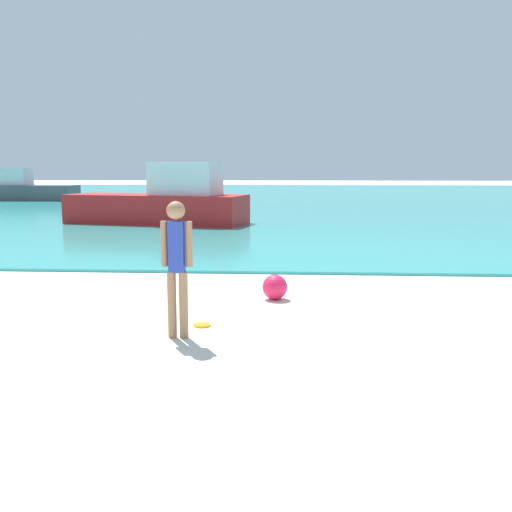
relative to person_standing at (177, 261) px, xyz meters
The scene contains 6 objects.
water 34.27m from the person_standing, 88.03° to the left, with size 160.00×60.00×0.06m, color teal.
person_standing is the anchor object (origin of this frame).
frisbee 1.08m from the person_standing, 68.59° to the left, with size 0.23×0.23×0.03m, color orange.
boat_near 14.16m from the person_standing, 103.43° to the left, with size 6.79×3.46×2.21m.
boat_far 32.22m from the person_standing, 118.32° to the left, with size 5.98×2.15×2.01m.
beach_ball 2.49m from the person_standing, 62.29° to the left, with size 0.39×0.39×0.39m, color #E51E4C.
Camera 1 is at (0.17, 0.59, 2.02)m, focal length 40.00 mm.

